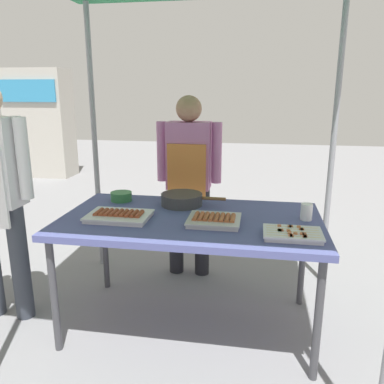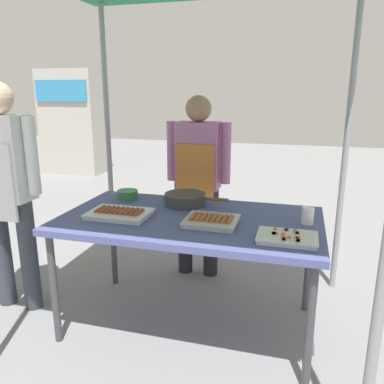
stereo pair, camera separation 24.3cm
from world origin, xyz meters
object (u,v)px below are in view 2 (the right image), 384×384
Objects in this scene: customer_nearby at (6,180)px; drink_cup_near_edge at (308,216)px; neighbor_stall_left at (72,122)px; condiment_bowl at (128,195)px; vendor_woman at (198,174)px; tray_meat_skewers at (287,238)px; cooking_wok at (185,199)px; tray_grilled_sausages at (211,221)px; stall_table at (190,225)px; tray_pork_links at (119,213)px.

drink_cup_near_edge is at bearing 5.10° from customer_nearby.
neighbor_stall_left is (-2.16, 4.23, 0.01)m from customer_nearby.
vendor_woman is (0.41, 0.46, 0.08)m from condiment_bowl.
cooking_wok reaches higher than tray_meat_skewers.
drink_cup_near_edge is 1.96m from customer_nearby.
condiment_bowl is at bearing 170.34° from drink_cup_near_edge.
tray_grilled_sausages is 0.89m from vendor_woman.
customer_nearby reaches higher than stall_table.
drink_cup_near_edge is (0.10, 0.31, 0.03)m from tray_meat_skewers.
vendor_woman is (-0.04, 0.49, 0.07)m from cooking_wok.
customer_nearby is at bearing -62.94° from neighbor_stall_left.
neighbor_stall_left is (-4.11, 4.05, 0.13)m from drink_cup_near_edge.
tray_meat_skewers is at bearing -4.15° from customer_nearby.
neighbor_stall_left reaches higher than tray_pork_links.
tray_grilled_sausages is 2.07× the size of condiment_bowl.
tray_meat_skewers is 0.20× the size of customer_nearby.
tray_grilled_sausages is 0.47m from tray_meat_skewers.
vendor_woman is (-0.84, 0.67, 0.06)m from drink_cup_near_edge.
neighbor_stall_left is at bearing 135.40° from drink_cup_near_edge.
tray_grilled_sausages is 0.17× the size of neighbor_stall_left.
stall_table is 5.14× the size of tray_meat_skewers.
vendor_woman is (-0.14, 0.75, 0.17)m from stall_table.
stall_table is at bearing 158.59° from tray_meat_skewers.
tray_meat_skewers is at bearing -47.43° from neighbor_stall_left.
neighbor_stall_left reaches higher than customer_nearby.
customer_nearby reaches higher than tray_meat_skewers.
condiment_bowl is at bearing 48.50° from vendor_woman.
drink_cup_near_edge reaches higher than tray_meat_skewers.
customer_nearby is at bearing -162.88° from cooking_wok.
condiment_bowl is 0.10× the size of customer_nearby.
neighbor_stall_left reaches higher than stall_table.
stall_table is 15.89× the size of drink_cup_near_edge.
vendor_woman reaches higher than tray_meat_skewers.
cooking_wok reaches higher than tray_pork_links.
neighbor_stall_left is at bearing 125.19° from tray_pork_links.
cooking_wok is 4.39× the size of drink_cup_near_edge.
vendor_woman is (0.28, 0.85, 0.09)m from tray_pork_links.
vendor_woman is at bearing 141.42° from drink_cup_near_edge.
stall_table is 4.20× the size of tray_pork_links.
neighbor_stall_left is at bearing 129.56° from stall_table.
customer_nearby is at bearing 179.82° from tray_pork_links.
customer_nearby is (-1.95, -0.17, 0.13)m from drink_cup_near_edge.
tray_pork_links is at bearing -72.43° from condiment_bowl.
stall_table is 5.36m from neighbor_stall_left.
customer_nearby is at bearing 37.44° from vendor_woman.
customer_nearby is at bearing -179.29° from tray_grilled_sausages.
tray_grilled_sausages is 0.80m from condiment_bowl.
customer_nearby is at bearing -175.44° from stall_table.
neighbor_stall_left is (-2.98, 4.23, 0.16)m from tray_pork_links.
stall_table is 0.64m from tray_meat_skewers.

